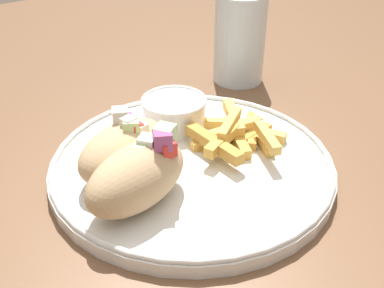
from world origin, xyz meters
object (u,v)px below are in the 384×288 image
Objects in this scene: pita_sandwich_near at (138,175)px; sauce_ramekin at (174,110)px; fries_pile at (237,133)px; water_glass at (239,43)px; plate at (192,163)px; pita_sandwich_far at (124,149)px.

pita_sandwich_near reaches higher than sauce_ramekin.
water_glass reaches higher than fries_pile.
plate is 2.46× the size of pita_sandwich_far.
sauce_ramekin is 0.19m from water_glass.
pita_sandwich_near is 0.15m from sauce_ramekin.
pita_sandwich_near is at bearing -146.66° from water_glass.
plate is 2.35× the size of water_glass.
fries_pile is (0.14, 0.03, -0.02)m from pita_sandwich_near.
plate is at bearing -141.84° from water_glass.
plate is at bearing -36.30° from pita_sandwich_far.
water_glass is at bearing 25.26° from sauce_ramekin.
water_glass is at bearing 38.16° from plate.
plate is 0.06m from fries_pile.
pita_sandwich_near is 0.96× the size of water_glass.
plate is 2.37× the size of fries_pile.
pita_sandwich_near is 1.57× the size of sauce_ramekin.
sauce_ramekin reaches higher than plate.
pita_sandwich_near is at bearing -168.98° from fries_pile.
water_glass is at bearing 49.06° from fries_pile.
fries_pile is at bearing -130.94° from water_glass.
pita_sandwich_far reaches higher than plate.
pita_sandwich_near reaches higher than pita_sandwich_far.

